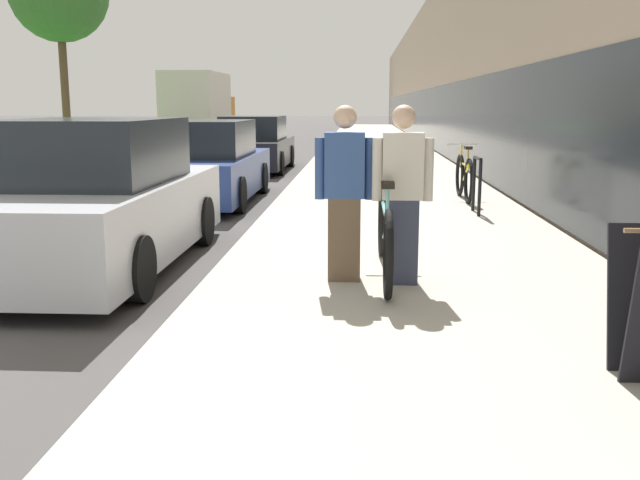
% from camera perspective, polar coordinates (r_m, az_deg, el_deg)
% --- Properties ---
extents(sidewalk_slab, '(4.03, 70.00, 0.13)m').
position_cam_1_polar(sidewalk_slab, '(25.02, 4.55, 6.93)').
color(sidewalk_slab, '#BCB5A5').
rests_on(sidewalk_slab, ground).
extents(storefront_facade, '(10.01, 70.00, 5.95)m').
position_cam_1_polar(storefront_facade, '(33.85, 16.63, 12.43)').
color(storefront_facade, gray).
rests_on(storefront_facade, ground).
extents(lawn_strip, '(5.01, 70.00, 0.03)m').
position_cam_1_polar(lawn_strip, '(31.21, -18.56, 7.07)').
color(lawn_strip, '#518E42').
rests_on(lawn_strip, ground).
extents(tandem_bicycle, '(0.52, 2.53, 0.95)m').
position_cam_1_polar(tandem_bicycle, '(6.75, 5.19, 0.56)').
color(tandem_bicycle, black).
rests_on(tandem_bicycle, sidewalk_slab).
extents(person_rider, '(0.54, 0.21, 1.59)m').
position_cam_1_polar(person_rider, '(6.39, 6.59, 3.58)').
color(person_rider, '#33384C').
rests_on(person_rider, sidewalk_slab).
extents(person_bystander, '(0.54, 0.21, 1.59)m').
position_cam_1_polar(person_bystander, '(6.47, 1.98, 3.72)').
color(person_bystander, brown).
rests_on(person_bystander, sidewalk_slab).
extents(bike_rack_hoop, '(0.05, 0.60, 0.84)m').
position_cam_1_polar(bike_rack_hoop, '(10.82, 12.45, 4.78)').
color(bike_rack_hoop, black).
rests_on(bike_rack_hoop, sidewalk_slab).
extents(cruiser_bike_nearest, '(0.52, 1.79, 0.93)m').
position_cam_1_polar(cruiser_bike_nearest, '(12.39, 11.46, 4.99)').
color(cruiser_bike_nearest, black).
rests_on(cruiser_bike_nearest, sidewalk_slab).
extents(parked_sedan_curbside, '(1.93, 4.40, 1.58)m').
position_cam_1_polar(parked_sedan_curbside, '(7.92, -17.74, 2.92)').
color(parked_sedan_curbside, silver).
rests_on(parked_sedan_curbside, ground).
extents(vintage_roadster_curbside, '(1.82, 4.53, 1.45)m').
position_cam_1_polar(vintage_roadster_curbside, '(12.96, -9.12, 5.92)').
color(vintage_roadster_curbside, navy).
rests_on(vintage_roadster_curbside, ground).
extents(parked_sedan_far, '(1.84, 4.38, 1.44)m').
position_cam_1_polar(parked_sedan_far, '(19.13, -5.30, 7.50)').
color(parked_sedan_far, black).
rests_on(parked_sedan_far, ground).
extents(moving_truck, '(2.33, 6.36, 3.13)m').
position_cam_1_polar(moving_truck, '(33.34, -9.63, 10.35)').
color(moving_truck, orange).
rests_on(moving_truck, ground).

